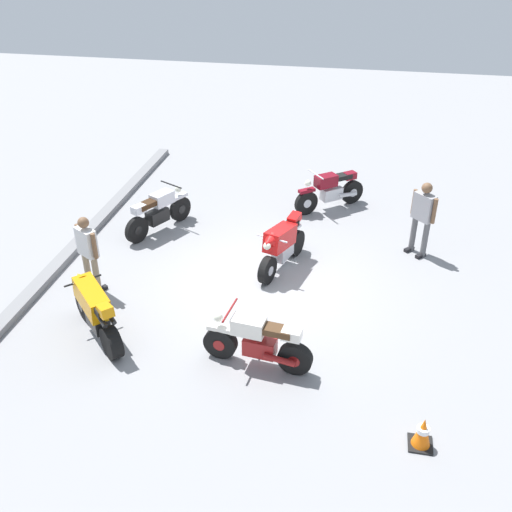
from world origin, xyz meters
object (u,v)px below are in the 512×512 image
(motorcycle_orange_sportbike, at_px, (95,310))
(traffic_cone, at_px, (423,433))
(motorcycle_maroon_cruiser, at_px, (331,190))
(motorcycle_cream_vintage, at_px, (258,342))
(person_in_white_shirt, at_px, (88,249))
(motorcycle_red_sportbike, at_px, (282,244))
(motorcycle_silver_cruiser, at_px, (158,212))
(person_in_gray_shirt, at_px, (423,214))

(motorcycle_orange_sportbike, height_order, traffic_cone, motorcycle_orange_sportbike)
(motorcycle_maroon_cruiser, bearing_deg, motorcycle_cream_vintage, 44.90)
(person_in_white_shirt, xyz_separation_m, traffic_cone, (-2.91, -6.51, -0.69))
(motorcycle_red_sportbike, distance_m, person_in_white_shirt, 4.05)
(motorcycle_red_sportbike, bearing_deg, person_in_white_shirt, -49.33)
(person_in_white_shirt, bearing_deg, motorcycle_red_sportbike, -35.30)
(motorcycle_silver_cruiser, relative_size, person_in_gray_shirt, 1.09)
(motorcycle_maroon_cruiser, height_order, motorcycle_silver_cruiser, same)
(motorcycle_orange_sportbike, distance_m, person_in_white_shirt, 1.66)
(traffic_cone, bearing_deg, motorcycle_silver_cruiser, 46.99)
(person_in_white_shirt, distance_m, traffic_cone, 7.16)
(motorcycle_maroon_cruiser, bearing_deg, motorcycle_red_sportbike, 37.16)
(motorcycle_cream_vintage, xyz_separation_m, person_in_gray_shirt, (4.44, -2.88, 0.53))
(motorcycle_maroon_cruiser, distance_m, person_in_white_shirt, 6.57)
(motorcycle_maroon_cruiser, height_order, person_in_gray_shirt, person_in_gray_shirt)
(motorcycle_orange_sportbike, relative_size, traffic_cone, 2.88)
(motorcycle_silver_cruiser, distance_m, person_in_gray_shirt, 6.21)
(motorcycle_silver_cruiser, bearing_deg, motorcycle_orange_sportbike, -149.08)
(person_in_gray_shirt, xyz_separation_m, traffic_cone, (-5.72, 0.17, -0.76))
(motorcycle_silver_cruiser, height_order, person_in_white_shirt, person_in_white_shirt)
(motorcycle_silver_cruiser, relative_size, person_in_white_shirt, 1.14)
(motorcycle_silver_cruiser, xyz_separation_m, person_in_gray_shirt, (0.10, -6.19, 0.50))
(motorcycle_red_sportbike, distance_m, motorcycle_orange_sportbike, 4.22)
(motorcycle_cream_vintage, distance_m, person_in_white_shirt, 4.17)
(motorcycle_red_sportbike, distance_m, person_in_gray_shirt, 3.24)
(motorcycle_red_sportbike, relative_size, traffic_cone, 3.62)
(motorcycle_maroon_cruiser, xyz_separation_m, motorcycle_orange_sportbike, (-6.21, 3.74, 0.07))
(motorcycle_maroon_cruiser, relative_size, motorcycle_silver_cruiser, 0.89)
(motorcycle_silver_cruiser, height_order, traffic_cone, motorcycle_silver_cruiser)
(motorcycle_maroon_cruiser, bearing_deg, motorcycle_silver_cruiser, -11.60)
(motorcycle_cream_vintage, height_order, person_in_white_shirt, person_in_white_shirt)
(motorcycle_cream_vintage, relative_size, person_in_gray_shirt, 1.11)
(person_in_white_shirt, relative_size, traffic_cone, 3.16)
(motorcycle_maroon_cruiser, bearing_deg, person_in_white_shirt, 7.79)
(motorcycle_orange_sportbike, distance_m, person_in_gray_shirt, 7.30)
(motorcycle_silver_cruiser, distance_m, motorcycle_orange_sportbike, 4.15)
(traffic_cone, bearing_deg, person_in_white_shirt, 65.88)
(motorcycle_red_sportbike, xyz_separation_m, person_in_white_shirt, (-1.58, 3.71, 0.36))
(motorcycle_orange_sportbike, bearing_deg, person_in_gray_shirt, -99.84)
(motorcycle_red_sportbike, bearing_deg, person_in_gray_shirt, 129.95)
(motorcycle_maroon_cruiser, xyz_separation_m, motorcycle_cream_vintage, (-6.41, 0.70, -0.03))
(motorcycle_maroon_cruiser, distance_m, motorcycle_orange_sportbike, 7.25)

